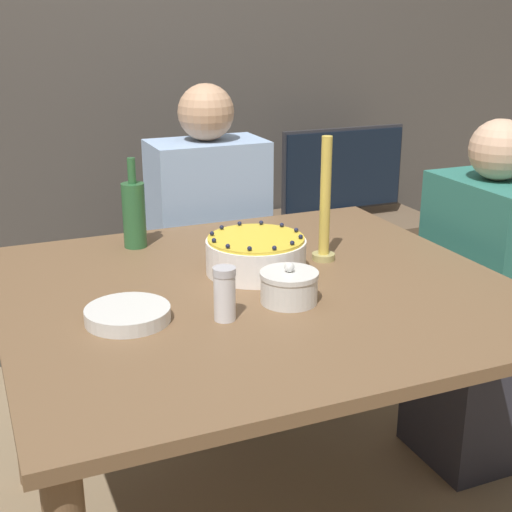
% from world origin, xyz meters
% --- Properties ---
extents(wall_behind, '(8.00, 0.05, 2.60)m').
position_xyz_m(wall_behind, '(0.00, 1.40, 1.30)').
color(wall_behind, '#4C4742').
rests_on(wall_behind, ground_plane).
extents(dining_table, '(1.25, 1.16, 0.77)m').
position_xyz_m(dining_table, '(0.00, 0.00, 0.66)').
color(dining_table, brown).
rests_on(dining_table, ground_plane).
extents(cake, '(0.27, 0.27, 0.11)m').
position_xyz_m(cake, '(0.04, 0.10, 0.82)').
color(cake, white).
rests_on(cake, dining_table).
extents(sugar_bowl, '(0.14, 0.14, 0.10)m').
position_xyz_m(sugar_bowl, '(0.03, -0.13, 0.81)').
color(sugar_bowl, silver).
rests_on(sugar_bowl, dining_table).
extents(sugar_shaker, '(0.05, 0.05, 0.12)m').
position_xyz_m(sugar_shaker, '(-0.15, -0.16, 0.84)').
color(sugar_shaker, white).
rests_on(sugar_shaker, dining_table).
extents(plate_stack, '(0.19, 0.19, 0.03)m').
position_xyz_m(plate_stack, '(-0.35, -0.09, 0.79)').
color(plate_stack, silver).
rests_on(plate_stack, dining_table).
extents(candle, '(0.06, 0.06, 0.35)m').
position_xyz_m(candle, '(0.25, 0.11, 0.92)').
color(candle, tan).
rests_on(candle, dining_table).
extents(bottle, '(0.07, 0.07, 0.26)m').
position_xyz_m(bottle, '(-0.20, 0.43, 0.87)').
color(bottle, '#2D6638').
rests_on(bottle, dining_table).
extents(person_man_blue_shirt, '(0.40, 0.34, 1.20)m').
position_xyz_m(person_man_blue_shirt, '(0.14, 0.78, 0.52)').
color(person_man_blue_shirt, '#595960').
rests_on(person_man_blue_shirt, ground_plane).
extents(person_woman_floral, '(0.34, 0.40, 1.13)m').
position_xyz_m(person_woman_floral, '(0.83, 0.11, 0.49)').
color(person_woman_floral, '#2D2D38').
rests_on(person_woman_floral, ground_plane).
extents(side_cabinet, '(0.76, 0.51, 0.57)m').
position_xyz_m(side_cabinet, '(0.87, 1.10, 0.28)').
color(side_cabinet, brown).
rests_on(side_cabinet, ground_plane).
extents(tv_monitor, '(0.58, 0.10, 0.40)m').
position_xyz_m(tv_monitor, '(0.87, 1.10, 0.77)').
color(tv_monitor, '#2D2D33').
rests_on(tv_monitor, side_cabinet).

